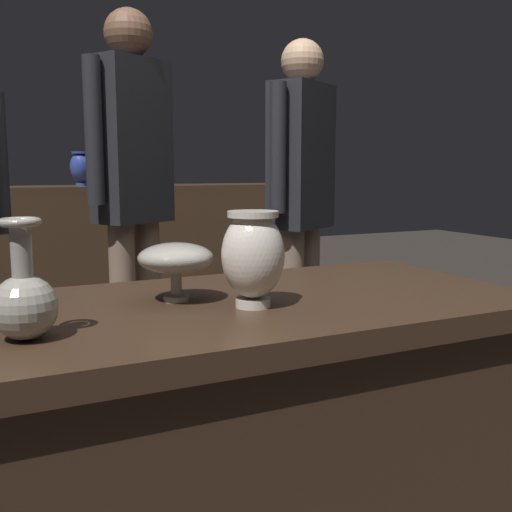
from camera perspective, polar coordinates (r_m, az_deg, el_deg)
name	(u,v)px	position (r m, az deg, el deg)	size (l,w,h in m)	color
display_plinth	(259,466)	(1.45, 0.26, -19.48)	(1.20, 0.64, 0.80)	#382619
back_display_shelf	(85,275)	(3.45, -16.04, -1.78)	(2.60, 0.40, 0.99)	#422D1E
vase_centerpiece	(253,255)	(1.21, -0.29, 0.10)	(0.13, 0.13, 0.20)	silver
vase_tall_behind	(24,299)	(1.06, -21.29, -3.89)	(0.11, 0.11, 0.20)	gray
vase_left_accent	(176,259)	(1.28, -7.69, -0.30)	(0.16, 0.16, 0.13)	gray
shelf_vase_center	(82,167)	(3.37, -16.35, 8.15)	(0.12, 0.12, 0.18)	#2D429E
visitor_center_back	(133,182)	(2.60, -11.71, 6.97)	(0.42, 0.31, 1.73)	#846B56
visitor_near_right	(301,193)	(2.73, 4.32, 6.00)	(0.42, 0.32, 1.65)	#846B56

